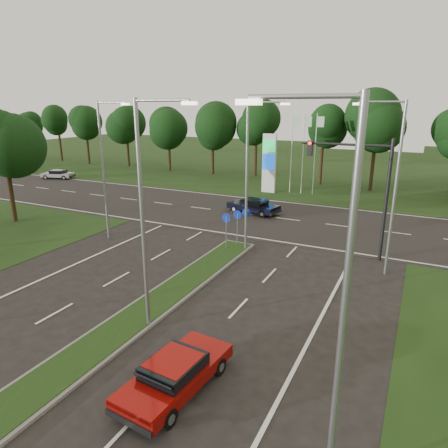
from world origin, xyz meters
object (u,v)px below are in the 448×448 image
at_px(navy_sedan, 254,206).
at_px(far_car_a, 58,174).
at_px(far_car_b, 12,168).
at_px(red_sedan, 175,373).

relative_size(navy_sedan, far_car_a, 1.12).
bearing_deg(far_car_b, navy_sedan, -90.32).
bearing_deg(red_sedan, far_car_a, 147.38).
xyz_separation_m(red_sedan, far_car_a, (-34.00, 25.75, -0.04)).
bearing_deg(far_car_a, navy_sedan, -117.34).
height_order(navy_sedan, far_car_a, navy_sedan).
xyz_separation_m(red_sedan, far_car_b, (-42.38, 25.74, 0.08)).
height_order(far_car_a, far_car_b, far_car_b).
relative_size(red_sedan, navy_sedan, 0.95).
bearing_deg(far_car_b, far_car_a, -83.29).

